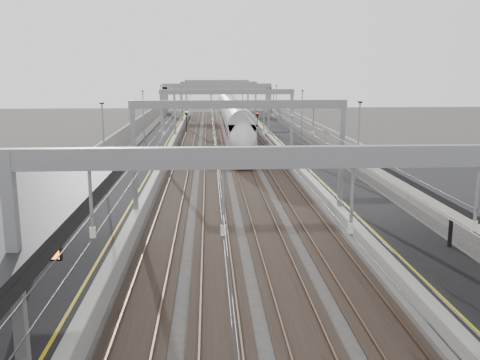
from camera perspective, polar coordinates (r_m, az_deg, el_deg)
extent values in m
cube|color=black|center=(55.97, -9.69, 2.32)|extent=(4.00, 120.00, 1.00)
cube|color=black|center=(56.49, 6.68, 2.49)|extent=(4.00, 120.00, 1.00)
cube|color=black|center=(55.76, -6.09, 1.91)|extent=(2.40, 140.00, 0.08)
cube|color=brown|center=(55.79, -6.83, 1.99)|extent=(0.07, 140.00, 0.14)
cube|color=brown|center=(55.72, -5.35, 2.01)|extent=(0.07, 140.00, 0.14)
cube|color=black|center=(55.70, -3.01, 1.95)|extent=(2.40, 140.00, 0.08)
cube|color=brown|center=(55.69, -3.75, 2.03)|extent=(0.07, 140.00, 0.14)
cube|color=brown|center=(55.69, -2.27, 2.05)|extent=(0.07, 140.00, 0.14)
cube|color=black|center=(55.80, 0.08, 1.98)|extent=(2.40, 140.00, 0.08)
cube|color=brown|center=(55.75, -0.66, 2.07)|extent=(0.07, 140.00, 0.14)
cube|color=brown|center=(55.83, 0.81, 2.08)|extent=(0.07, 140.00, 0.14)
cube|color=black|center=(56.06, 3.14, 2.01)|extent=(2.40, 140.00, 0.08)
cube|color=brown|center=(55.97, 2.41, 2.10)|extent=(0.07, 140.00, 0.14)
cube|color=brown|center=(56.13, 3.87, 2.11)|extent=(0.07, 140.00, 0.14)
cube|color=gray|center=(13.68, -22.66, -10.72)|extent=(0.28, 0.28, 6.60)
cube|color=gray|center=(12.22, 5.23, 2.43)|extent=(13.00, 0.25, 0.50)
cube|color=gray|center=(32.62, -11.25, 2.52)|extent=(0.28, 0.28, 6.60)
cube|color=gray|center=(33.32, 10.78, 2.73)|extent=(0.28, 0.28, 6.60)
cube|color=gray|center=(32.04, -0.12, 8.07)|extent=(13.00, 0.25, 0.50)
cube|color=gray|center=(52.36, -8.32, 5.94)|extent=(0.28, 0.28, 6.60)
cube|color=gray|center=(52.79, 5.51, 6.05)|extent=(0.28, 0.28, 6.60)
cube|color=gray|center=(52.00, -1.39, 9.39)|extent=(13.00, 0.25, 0.50)
cube|color=gray|center=(72.24, -6.99, 7.47)|extent=(0.28, 0.28, 6.60)
cube|color=gray|center=(72.56, 3.08, 7.56)|extent=(0.28, 0.28, 6.60)
cube|color=gray|center=(71.98, -1.96, 9.97)|extent=(13.00, 0.25, 0.50)
cube|color=gray|center=(92.17, -6.23, 8.35)|extent=(0.28, 0.28, 6.60)
cube|color=gray|center=(92.42, 1.68, 8.42)|extent=(0.28, 0.28, 6.60)
cube|color=gray|center=(91.97, -2.28, 10.30)|extent=(13.00, 0.25, 0.50)
cube|color=gray|center=(110.13, -5.78, 8.86)|extent=(0.28, 0.28, 6.60)
cube|color=gray|center=(110.34, 0.85, 8.92)|extent=(0.28, 0.28, 6.60)
cube|color=gray|center=(109.96, -2.47, 10.49)|extent=(13.00, 0.25, 0.50)
cylinder|color=#262628|center=(60.11, -5.99, 7.85)|extent=(0.03, 140.00, 0.03)
cylinder|color=#262628|center=(60.05, -3.10, 7.89)|extent=(0.03, 140.00, 0.03)
cylinder|color=#262628|center=(60.14, -0.21, 7.91)|extent=(0.03, 140.00, 0.03)
cylinder|color=#262628|center=(60.38, 2.66, 7.91)|extent=(0.03, 140.00, 0.03)
cylinder|color=black|center=(25.96, -20.97, -3.25)|extent=(0.20, 0.20, 4.00)
cube|color=black|center=(15.46, -21.38, -7.08)|extent=(1.60, 0.15, 0.55)
cube|color=#FF5C05|center=(15.39, -21.47, -7.17)|extent=(1.50, 0.02, 0.42)
cylinder|color=black|center=(27.29, 21.72, -2.61)|extent=(0.20, 0.20, 4.00)
cube|color=gray|center=(109.99, -2.47, 9.89)|extent=(22.00, 2.20, 1.40)
cube|color=gray|center=(110.44, -7.96, 8.19)|extent=(1.00, 2.20, 6.20)
cube|color=gray|center=(110.79, 3.04, 8.29)|extent=(1.00, 2.20, 6.20)
cube|color=gray|center=(56.25, -12.97, 3.37)|extent=(0.30, 120.00, 3.20)
cube|color=gray|center=(56.97, 9.88, 3.60)|extent=(0.30, 120.00, 3.20)
cube|color=maroon|center=(64.50, -0.40, 3.80)|extent=(2.83, 24.12, 0.84)
cube|color=#9C9CA1|center=(64.26, -0.40, 5.56)|extent=(2.83, 24.12, 3.15)
cube|color=black|center=(56.21, 0.05, 2.31)|extent=(2.10, 2.52, 0.52)
cube|color=maroon|center=(88.85, -1.23, 5.91)|extent=(2.83, 24.12, 0.84)
cube|color=#9C9CA1|center=(88.68, -1.24, 7.20)|extent=(2.83, 24.12, 3.15)
cube|color=black|center=(80.50, -1.00, 5.10)|extent=(2.10, 2.52, 0.52)
ellipsoid|color=#9C9CA1|center=(52.14, 0.30, 3.82)|extent=(2.83, 5.45, 4.40)
cube|color=#F1A80C|center=(50.05, 0.47, 2.40)|extent=(1.78, 0.12, 1.57)
cube|color=black|center=(50.29, 0.43, 4.26)|extent=(1.68, 0.60, 0.98)
cylinder|color=black|center=(82.84, -5.74, 6.06)|extent=(0.12, 0.12, 3.00)
cube|color=black|center=(82.71, -5.76, 7.17)|extent=(0.32, 0.22, 0.75)
sphere|color=#0CE526|center=(82.57, -5.76, 7.26)|extent=(0.16, 0.16, 0.16)
cylinder|color=black|center=(75.35, 0.46, 5.58)|extent=(0.12, 0.12, 3.00)
cube|color=black|center=(75.20, 0.46, 6.80)|extent=(0.32, 0.22, 0.75)
sphere|color=red|center=(75.06, 0.47, 6.90)|extent=(0.16, 0.16, 0.16)
cylinder|color=black|center=(79.47, 1.86, 5.89)|extent=(0.12, 0.12, 3.00)
cube|color=black|center=(79.33, 1.87, 7.04)|extent=(0.32, 0.22, 0.75)
sphere|color=red|center=(79.19, 1.87, 7.14)|extent=(0.16, 0.16, 0.16)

